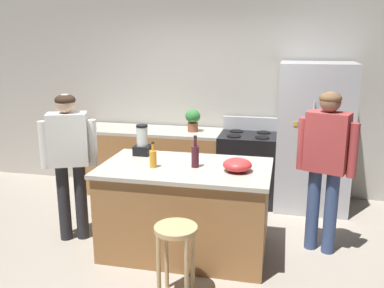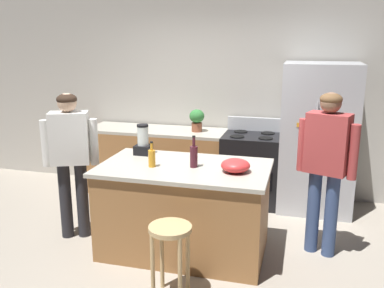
# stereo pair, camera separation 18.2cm
# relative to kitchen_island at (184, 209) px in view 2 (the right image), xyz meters

# --- Properties ---
(ground_plane) EXTENTS (14.00, 14.00, 0.00)m
(ground_plane) POSITION_rel_kitchen_island_xyz_m (0.00, 0.00, -0.46)
(ground_plane) COLOR #9E9384
(back_wall) EXTENTS (8.00, 0.10, 2.70)m
(back_wall) POSITION_rel_kitchen_island_xyz_m (0.00, 1.95, 0.89)
(back_wall) COLOR #BCB7AD
(back_wall) RESTS_ON ground_plane
(kitchen_island) EXTENTS (1.68, 0.99, 0.92)m
(kitchen_island) POSITION_rel_kitchen_island_xyz_m (0.00, 0.00, 0.00)
(kitchen_island) COLOR #9E6B3D
(kitchen_island) RESTS_ON ground_plane
(back_counter_run) EXTENTS (2.00, 0.64, 0.92)m
(back_counter_run) POSITION_rel_kitchen_island_xyz_m (-0.80, 1.55, -0.00)
(back_counter_run) COLOR #9E6B3D
(back_counter_run) RESTS_ON ground_plane
(refrigerator) EXTENTS (0.90, 0.73, 1.86)m
(refrigerator) POSITION_rel_kitchen_island_xyz_m (1.30, 1.50, 0.47)
(refrigerator) COLOR #B7BABF
(refrigerator) RESTS_ON ground_plane
(stove_range) EXTENTS (0.76, 0.65, 1.10)m
(stove_range) POSITION_rel_kitchen_island_xyz_m (0.49, 1.52, 0.01)
(stove_range) COLOR black
(stove_range) RESTS_ON ground_plane
(person_by_island_left) EXTENTS (0.58, 0.35, 1.60)m
(person_by_island_left) POSITION_rel_kitchen_island_xyz_m (-1.26, 0.01, 0.51)
(person_by_island_left) COLOR #26262B
(person_by_island_left) RESTS_ON ground_plane
(person_by_sink_right) EXTENTS (0.59, 0.34, 1.66)m
(person_by_sink_right) POSITION_rel_kitchen_island_xyz_m (1.35, 0.32, 0.54)
(person_by_sink_right) COLOR #384C7A
(person_by_sink_right) RESTS_ON ground_plane
(bar_stool) EXTENTS (0.36, 0.36, 0.65)m
(bar_stool) POSITION_rel_kitchen_island_xyz_m (0.11, -0.81, 0.05)
(bar_stool) COLOR tan
(bar_stool) RESTS_ON ground_plane
(potted_plant) EXTENTS (0.20, 0.20, 0.30)m
(potted_plant) POSITION_rel_kitchen_island_xyz_m (-0.27, 1.55, 0.63)
(potted_plant) COLOR brown
(potted_plant) RESTS_ON back_counter_run
(blender_appliance) EXTENTS (0.17, 0.17, 0.33)m
(blender_appliance) POSITION_rel_kitchen_island_xyz_m (-0.55, 0.30, 0.60)
(blender_appliance) COLOR black
(blender_appliance) RESTS_ON kitchen_island
(bottle_soda) EXTENTS (0.07, 0.07, 0.26)m
(bottle_soda) POSITION_rel_kitchen_island_xyz_m (-0.30, -0.11, 0.55)
(bottle_soda) COLOR orange
(bottle_soda) RESTS_ON kitchen_island
(bottle_wine) EXTENTS (0.08, 0.08, 0.32)m
(bottle_wine) POSITION_rel_kitchen_island_xyz_m (0.10, -0.01, 0.57)
(bottle_wine) COLOR #471923
(bottle_wine) RESTS_ON kitchen_island
(mixing_bowl) EXTENTS (0.28, 0.28, 0.13)m
(mixing_bowl) POSITION_rel_kitchen_island_xyz_m (0.52, -0.06, 0.52)
(mixing_bowl) COLOR red
(mixing_bowl) RESTS_ON kitchen_island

